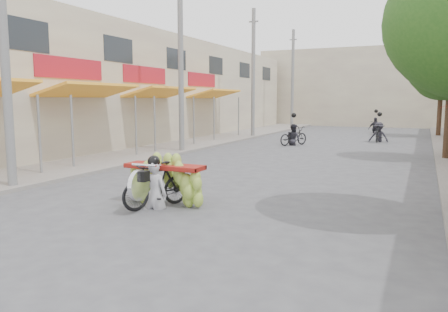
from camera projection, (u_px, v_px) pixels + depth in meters
ground at (95, 255)px, 6.77m from camera, size 120.00×120.00×0.00m
sidewalk_left at (184, 144)px, 23.18m from camera, size 4.00×60.00×0.12m
shophouse_row_left at (95, 89)px, 23.95m from camera, size 9.77×40.00×6.00m
far_building at (373, 88)px, 40.58m from camera, size 20.00×6.00×7.00m
utility_pole_near at (3, 36)px, 11.20m from camera, size 0.60×0.24×8.00m
utility_pole_mid at (181, 63)px, 19.31m from camera, size 0.60×0.24×8.00m
utility_pole_far at (253, 74)px, 27.42m from camera, size 0.60×0.24×8.00m
utility_pole_back at (293, 79)px, 35.53m from camera, size 0.60×0.24×8.00m
street_tree_far at (442, 77)px, 27.49m from camera, size 3.40×3.40×5.25m
banana_motorbike at (159, 177)px, 9.79m from camera, size 2.20×1.87×1.96m
bg_motorbike_a at (293, 131)px, 22.99m from camera, size 1.43×1.83×1.95m
bg_motorbike_b at (379, 128)px, 24.71m from camera, size 1.08×1.93×1.95m
bg_motorbike_c at (376, 122)px, 31.46m from camera, size 1.09×1.57×1.95m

